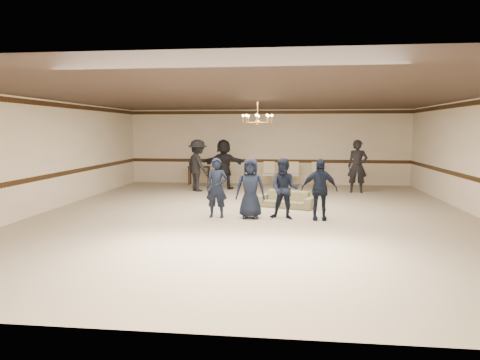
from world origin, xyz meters
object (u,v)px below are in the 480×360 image
Objects in this scene: chandelier at (258,111)px; banquet_chair_left at (269,174)px; boy_d at (319,189)px; adult_right at (357,166)px; banquet_chair_mid at (293,175)px; adult_mid at (224,164)px; console_table at (199,175)px; boy_c at (285,189)px; boy_b at (250,188)px; settee at (286,199)px; banquet_chair_right at (318,175)px; adult_left at (198,165)px; boy_a at (217,188)px.

banquet_chair_left is (0.10, 5.24, -2.38)m from chandelier.
adult_right is (1.75, 5.15, 0.19)m from boy_d.
banquet_chair_mid is (1.00, 0.00, 0.00)m from banquet_chair_left.
console_table is at bearing -41.55° from adult_mid.
adult_right is at bearing -36.98° from banquet_chair_mid.
banquet_chair_mid is at bearing 96.89° from boy_c.
boy_c and boy_d have the same top height.
boy_b is 5.77m from adult_mid.
settee is 5.06m from banquet_chair_right.
settee is at bearing 97.93° from boy_c.
adult_left reaches higher than banquet_chair_right.
console_table is (-1.92, 6.83, -0.40)m from boy_a.
banquet_chair_mid is (0.28, 6.63, -0.30)m from boy_c.
boy_b reaches higher than settee.
boy_a reaches higher than console_table.
chandelier is at bearing -139.51° from settee.
adult_right is at bearing 51.81° from boy_a.
chandelier is 0.59× the size of boy_b.
chandelier is at bearing 57.41° from boy_a.
adult_left is (-3.35, 4.85, 0.19)m from boy_c.
adult_right is 1.99× the size of banquet_chair_left.
boy_c is 1.70× the size of console_table.
settee is 0.86× the size of adult_right.
adult_mid is at bearing -142.77° from banquet_chair_left.
adult_mid reaches higher than banquet_chair_mid.
boy_a reaches higher than banquet_chair_right.
boy_d is at bearing -100.82° from adult_right.
banquet_chair_right is at bearing 67.66° from boy_a.
chandelier is 4.86m from adult_mid.
chandelier is 0.59× the size of boy_d.
banquet_chair_mid is at bearing 77.99° from boy_b.
boy_a is 5.10m from adult_left.
adult_left reaches higher than console_table.
adult_left reaches higher than boy_d.
chandelier is at bearing 115.13° from adult_mid.
boy_d is at bearing -57.97° from console_table.
boy_d is at bearing -1.90° from boy_b.
boy_c is at bearing -59.37° from chandelier.
boy_d is (1.80, 0.00, 0.00)m from boy_b.
settee is at bearing -173.95° from adult_left.
console_table is at bearing 145.09° from settee.
banquet_chair_left and banquet_chair_mid have the same top height.
chandelier reaches higher than settee.
settee is 4.62m from adult_mid.
boy_b is at bearing 178.73° from boy_d.
boy_b is at bearing -116.63° from adult_right.
banquet_chair_mid is at bearing 174.21° from banquet_chair_right.
adult_left is at bearing 126.16° from chandelier.
boy_b is 7.40m from console_table.
adult_right is at bearing 72.15° from boy_c.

